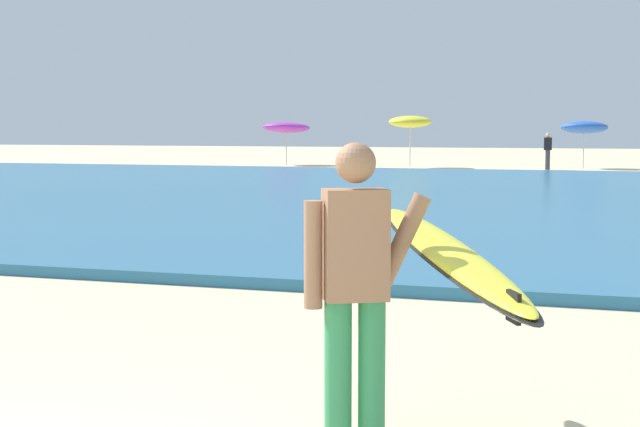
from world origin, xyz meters
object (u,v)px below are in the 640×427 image
Objects in this scene: beach_umbrella_2 at (584,127)px; beachgoer_near_row_left at (548,150)px; surfer_with_board at (400,270)px; beach_umbrella_0 at (286,128)px; beach_umbrella_1 at (410,122)px.

beachgoer_near_row_left is (-1.40, -1.84, -0.96)m from beach_umbrella_2.
surfer_with_board is 1.06× the size of beach_umbrella_0.
beach_umbrella_1 is 6.30m from beachgoer_near_row_left.
beachgoer_near_row_left is at bearing 92.84° from surfer_with_board.
beachgoer_near_row_left is at bearing -5.96° from beach_umbrella_1.
beachgoer_near_row_left is at bearing -127.32° from beach_umbrella_2.
surfer_with_board is 1.56× the size of beachgoer_near_row_left.
beach_umbrella_0 is 6.35m from beach_umbrella_1.
surfer_with_board is 1.05× the size of beach_umbrella_1.
beach_umbrella_1 is at bearing 174.04° from beachgoer_near_row_left.
beachgoer_near_row_left is at bearing -6.96° from beach_umbrella_0.
beach_umbrella_2 is at bearing 52.68° from beachgoer_near_row_left.
beachgoer_near_row_left is (-1.79, 36.13, -0.19)m from surfer_with_board.
beach_umbrella_1 is at bearing -170.97° from beach_umbrella_2.
surfer_with_board is at bearing -87.16° from beachgoer_near_row_left.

